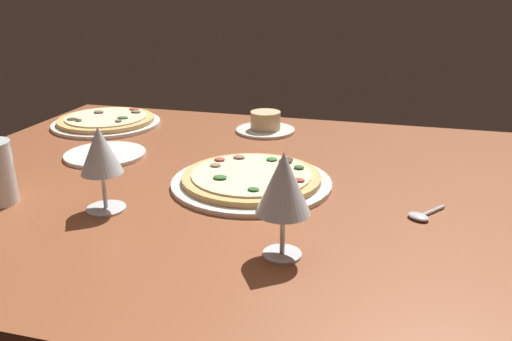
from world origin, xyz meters
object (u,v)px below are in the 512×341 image
(ramekin_on_saucer, at_px, (265,124))
(side_plate, at_px, (105,155))
(spoon, at_px, (422,215))
(pizza_main, at_px, (252,179))
(wine_glass_near, at_px, (100,153))
(pizza_side, at_px, (106,121))
(wine_glass_far, at_px, (283,185))

(ramekin_on_saucer, bearing_deg, side_plate, -135.87)
(ramekin_on_saucer, xyz_separation_m, spoon, (0.40, -0.47, -0.02))
(pizza_main, relative_size, wine_glass_near, 2.09)
(pizza_side, relative_size, side_plate, 1.61)
(pizza_main, height_order, wine_glass_near, wine_glass_near)
(pizza_side, distance_m, wine_glass_near, 0.62)
(ramekin_on_saucer, bearing_deg, pizza_main, -79.93)
(wine_glass_far, height_order, side_plate, wine_glass_far)
(wine_glass_near, bearing_deg, side_plate, 120.59)
(ramekin_on_saucer, relative_size, spoon, 1.90)
(pizza_side, relative_size, wine_glass_near, 1.95)
(wine_glass_far, height_order, spoon, wine_glass_far)
(pizza_side, bearing_deg, spoon, -25.59)
(ramekin_on_saucer, distance_m, wine_glass_far, 0.70)
(pizza_main, distance_m, ramekin_on_saucer, 0.40)
(pizza_side, distance_m, ramekin_on_saucer, 0.46)
(wine_glass_near, distance_m, spoon, 0.58)
(pizza_side, xyz_separation_m, wine_glass_far, (0.65, -0.61, 0.10))
(pizza_side, distance_m, side_plate, 0.29)
(spoon, bearing_deg, wine_glass_near, -168.46)
(pizza_main, relative_size, spoon, 3.83)
(pizza_side, xyz_separation_m, wine_glass_near, (0.31, -0.53, 0.10))
(pizza_side, height_order, ramekin_on_saucer, ramekin_on_saucer)
(pizza_main, relative_size, ramekin_on_saucer, 2.02)
(pizza_side, bearing_deg, wine_glass_near, -59.93)
(pizza_main, xyz_separation_m, ramekin_on_saucer, (-0.07, 0.39, 0.01))
(pizza_main, bearing_deg, wine_glass_far, -65.34)
(wine_glass_far, bearing_deg, spoon, 42.98)
(pizza_main, xyz_separation_m, side_plate, (-0.39, 0.09, -0.01))
(ramekin_on_saucer, xyz_separation_m, wine_glass_far, (0.19, -0.66, 0.09))
(pizza_side, relative_size, wine_glass_far, 1.84)
(wine_glass_near, xyz_separation_m, side_plate, (-0.16, 0.27, -0.11))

